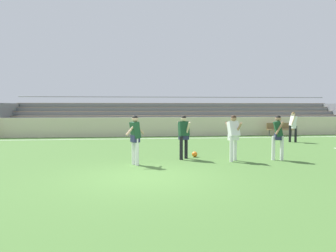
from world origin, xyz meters
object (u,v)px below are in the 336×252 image
player_white_overlapping (293,124)px  soccer_ball (195,154)px  bench_near_bin (280,128)px  player_dark_pressing_high (278,133)px  bleacher_stand (183,117)px  player_dark_wide_right (184,133)px  player_dark_trailing_run (135,135)px  player_white_deep_cover (233,134)px

player_white_overlapping → soccer_ball: bearing=-145.0°
bench_near_bin → player_dark_pressing_high: player_dark_pressing_high is taller
bleacher_stand → player_dark_wide_right: size_ratio=15.42×
soccer_ball → player_dark_trailing_run: bearing=-148.5°
bleacher_stand → soccer_ball: bearing=-96.7°
player_dark_wide_right → soccer_ball: (0.52, 0.44, -0.89)m
bench_near_bin → player_dark_trailing_run: size_ratio=1.05×
player_dark_pressing_high → player_dark_trailing_run: (-5.36, -0.40, 0.02)m
player_dark_pressing_high → soccer_ball: (-2.98, 1.06, -0.91)m
bench_near_bin → player_white_overlapping: player_white_overlapping is taller
player_white_deep_cover → player_dark_wide_right: bearing=159.2°
player_dark_pressing_high → player_white_overlapping: player_white_overlapping is taller
bench_near_bin → soccer_ball: size_ratio=8.18×
soccer_ball → player_white_overlapping: bearing=35.0°
player_dark_trailing_run → bleacher_stand: bearing=74.2°
bleacher_stand → player_dark_pressing_high: size_ratio=15.26×
bench_near_bin → player_dark_wide_right: player_dark_wide_right is taller
player_white_deep_cover → player_dark_pressing_high: 1.75m
player_dark_pressing_high → player_dark_wide_right: bearing=170.0°
bench_near_bin → soccer_ball: (-7.51, -8.17, -0.44)m
player_dark_pressing_high → player_white_overlapping: (3.59, 5.66, 0.01)m
bench_near_bin → player_dark_trailing_run: bearing=-135.8°
bleacher_stand → player_white_overlapping: 8.97m
bleacher_stand → player_dark_wide_right: (-1.91, -12.37, -0.22)m
player_white_overlapping → player_dark_trailing_run: (-8.95, -6.06, 0.00)m
player_dark_wide_right → player_white_deep_cover: (1.75, -0.67, 0.02)m
soccer_ball → bleacher_stand: bearing=83.3°
player_dark_pressing_high → player_dark_trailing_run: bearing=-175.7°
bench_near_bin → player_dark_pressing_high: 10.30m
player_dark_pressing_high → player_white_overlapping: bearing=57.6°
bench_near_bin → player_dark_trailing_run: (-9.90, -9.63, 0.49)m
bleacher_stand → player_dark_wide_right: bleacher_stand is taller
player_dark_wide_right → player_white_overlapping: player_white_overlapping is taller
player_dark_wide_right → player_white_deep_cover: 1.87m
player_white_deep_cover → soccer_ball: bearing=138.0°
player_white_deep_cover → player_dark_trailing_run: (-3.62, -0.35, 0.01)m
bench_near_bin → player_dark_trailing_run: player_dark_trailing_run is taller
bench_near_bin → player_dark_pressing_high: bearing=-116.2°
player_white_deep_cover → soccer_ball: player_white_deep_cover is taller
player_dark_pressing_high → player_dark_trailing_run: player_dark_trailing_run is taller
player_dark_pressing_high → soccer_ball: bearing=160.5°
player_white_overlapping → player_dark_trailing_run: size_ratio=1.00×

